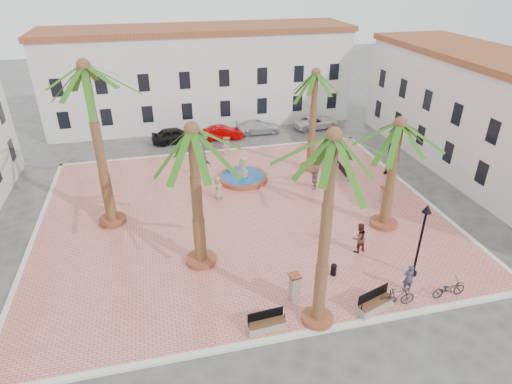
# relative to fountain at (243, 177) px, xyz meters

# --- Properties ---
(ground) EXTENTS (120.00, 120.00, 0.00)m
(ground) POSITION_rel_fountain_xyz_m (-1.12, -4.76, -0.41)
(ground) COLOR #56544F
(ground) RESTS_ON ground
(plaza) EXTENTS (26.00, 22.00, 0.15)m
(plaza) POSITION_rel_fountain_xyz_m (-1.12, -4.76, -0.34)
(plaza) COLOR #E47B6C
(plaza) RESTS_ON ground
(kerb_n) EXTENTS (26.30, 0.30, 0.16)m
(kerb_n) POSITION_rel_fountain_xyz_m (-1.12, 6.24, -0.33)
(kerb_n) COLOR silver
(kerb_n) RESTS_ON ground
(kerb_s) EXTENTS (26.30, 0.30, 0.16)m
(kerb_s) POSITION_rel_fountain_xyz_m (-1.12, -15.76, -0.33)
(kerb_s) COLOR silver
(kerb_s) RESTS_ON ground
(kerb_e) EXTENTS (0.30, 22.30, 0.16)m
(kerb_e) POSITION_rel_fountain_xyz_m (11.88, -4.76, -0.33)
(kerb_e) COLOR silver
(kerb_e) RESTS_ON ground
(kerb_w) EXTENTS (0.30, 22.30, 0.16)m
(kerb_w) POSITION_rel_fountain_xyz_m (-14.12, -4.76, -0.33)
(kerb_w) COLOR silver
(kerb_w) RESTS_ON ground
(building_north) EXTENTS (30.40, 7.40, 9.50)m
(building_north) POSITION_rel_fountain_xyz_m (-1.12, 15.23, 4.35)
(building_north) COLOR silver
(building_north) RESTS_ON ground
(building_east) EXTENTS (7.40, 26.40, 9.00)m
(building_east) POSITION_rel_fountain_xyz_m (18.88, -2.76, 4.10)
(building_east) COLOR silver
(building_east) RESTS_ON ground
(fountain) EXTENTS (3.75, 3.75, 1.93)m
(fountain) POSITION_rel_fountain_xyz_m (0.00, 0.00, 0.00)
(fountain) COLOR #9F4A2E
(fountain) RESTS_ON plaza
(palm_nw) EXTENTS (5.64, 5.64, 10.33)m
(palm_nw) POSITION_rel_fountain_xyz_m (-9.48, -3.89, 8.67)
(palm_nw) COLOR #9F4A2E
(palm_nw) RESTS_ON plaza
(palm_sw) EXTENTS (5.63, 5.63, 8.23)m
(palm_sw) POSITION_rel_fountain_xyz_m (-4.41, -9.42, 6.66)
(palm_sw) COLOR #9F4A2E
(palm_sw) RESTS_ON plaza
(palm_s) EXTENTS (4.84, 4.84, 9.57)m
(palm_s) POSITION_rel_fountain_xyz_m (0.33, -15.16, 8.06)
(palm_s) COLOR #9F4A2E
(palm_s) RESTS_ON plaza
(palm_e) EXTENTS (5.67, 5.67, 7.20)m
(palm_e) POSITION_rel_fountain_xyz_m (7.43, -8.35, 5.66)
(palm_e) COLOR #9F4A2E
(palm_e) RESTS_ON plaza
(palm_ne) EXTENTS (5.11, 5.11, 8.07)m
(palm_ne) POSITION_rel_fountain_xyz_m (5.76, 0.85, 6.59)
(palm_ne) COLOR #9F4A2E
(palm_ne) RESTS_ON plaza
(bench_s) EXTENTS (1.85, 0.69, 0.96)m
(bench_s) POSITION_rel_fountain_xyz_m (-2.13, -15.14, 0.01)
(bench_s) COLOR gray
(bench_s) RESTS_ON plaza
(bench_se) EXTENTS (2.09, 1.19, 1.05)m
(bench_se) POSITION_rel_fountain_xyz_m (3.29, -15.14, 0.03)
(bench_se) COLOR gray
(bench_se) RESTS_ON plaza
(bench_e) EXTENTS (0.66, 1.75, 0.91)m
(bench_e) POSITION_rel_fountain_xyz_m (7.82, -1.33, -0.01)
(bench_e) COLOR gray
(bench_e) RESTS_ON plaza
(bench_ne) EXTENTS (1.07, 1.98, 1.00)m
(bench_ne) POSITION_rel_fountain_xyz_m (7.67, 1.11, 0.02)
(bench_ne) COLOR gray
(bench_ne) RESTS_ON plaza
(lamppost_s) EXTENTS (0.47, 0.47, 4.34)m
(lamppost_s) POSITION_rel_fountain_xyz_m (6.54, -13.24, 2.67)
(lamppost_s) COLOR black
(lamppost_s) RESTS_ON plaza
(lamppost_e) EXTENTS (0.42, 0.42, 3.83)m
(lamppost_e) POSITION_rel_fountain_xyz_m (11.28, -1.57, 2.33)
(lamppost_e) COLOR black
(lamppost_e) RESTS_ON plaza
(bollard_se) EXTENTS (0.58, 0.58, 1.50)m
(bollard_se) POSITION_rel_fountain_xyz_m (-0.30, -13.53, 0.52)
(bollard_se) COLOR gray
(bollard_se) RESTS_ON plaza
(bollard_n) EXTENTS (0.67, 0.67, 1.56)m
(bollard_n) POSITION_rel_fountain_xyz_m (-0.34, 5.07, 0.55)
(bollard_n) COLOR gray
(bollard_n) RESTS_ON plaza
(bollard_e) EXTENTS (0.51, 0.51, 1.23)m
(bollard_e) POSITION_rel_fountain_xyz_m (8.77, -5.74, 0.38)
(bollard_e) COLOR gray
(bollard_e) RESTS_ON plaza
(litter_bin) EXTENTS (0.32, 0.32, 0.62)m
(litter_bin) POSITION_rel_fountain_xyz_m (2.36, -12.23, 0.05)
(litter_bin) COLOR black
(litter_bin) RESTS_ON plaza
(cyclist_a) EXTENTS (0.61, 0.45, 1.55)m
(cyclist_a) POSITION_rel_fountain_xyz_m (5.52, -14.25, 0.51)
(cyclist_a) COLOR #31354C
(cyclist_a) RESTS_ON plaza
(bicycle_a) EXTENTS (1.83, 0.66, 0.95)m
(bicycle_a) POSITION_rel_fountain_xyz_m (7.28, -15.16, 0.21)
(bicycle_a) COLOR black
(bicycle_a) RESTS_ON plaza
(cyclist_b) EXTENTS (1.03, 0.88, 1.86)m
(cyclist_b) POSITION_rel_fountain_xyz_m (4.54, -10.58, 0.67)
(cyclist_b) COLOR #5A2324
(cyclist_b) RESTS_ON plaza
(bicycle_b) EXTENTS (1.85, 0.63, 1.09)m
(bicycle_b) POSITION_rel_fountain_xyz_m (4.42, -15.16, 0.28)
(bicycle_b) COLOR black
(bicycle_b) RESTS_ON plaza
(pedestrian_fountain_a) EXTENTS (0.95, 0.93, 1.65)m
(pedestrian_fountain_a) POSITION_rel_fountain_xyz_m (-2.29, -2.41, 0.56)
(pedestrian_fountain_a) COLOR #998968
(pedestrian_fountain_a) RESTS_ON plaza
(pedestrian_fountain_b) EXTENTS (1.18, 0.72, 1.88)m
(pedestrian_fountain_b) POSITION_rel_fountain_xyz_m (-2.81, 0.99, 0.68)
(pedestrian_fountain_b) COLOR #32465E
(pedestrian_fountain_b) RESTS_ON plaza
(pedestrian_north) EXTENTS (0.80, 1.24, 1.81)m
(pedestrian_north) POSITION_rel_fountain_xyz_m (-2.17, 5.64, 0.64)
(pedestrian_north) COLOR #46474A
(pedestrian_north) RESTS_ON plaza
(pedestrian_east) EXTENTS (0.83, 1.67, 1.73)m
(pedestrian_east) POSITION_rel_fountain_xyz_m (4.89, -2.50, 0.60)
(pedestrian_east) COLOR #766B5A
(pedestrian_east) RESTS_ON plaza
(car_black) EXTENTS (4.42, 2.03, 1.47)m
(car_black) POSITION_rel_fountain_xyz_m (-4.46, 9.39, 0.32)
(car_black) COLOR black
(car_black) RESTS_ON ground
(car_red) EXTENTS (3.92, 1.60, 1.26)m
(car_red) POSITION_rel_fountain_xyz_m (0.04, 9.32, 0.22)
(car_red) COLOR #B70000
(car_red) RESTS_ON ground
(car_silver) EXTENTS (4.49, 1.84, 1.30)m
(car_silver) POSITION_rel_fountain_xyz_m (3.66, 10.01, 0.24)
(car_silver) COLOR silver
(car_silver) RESTS_ON ground
(car_white) EXTENTS (4.73, 2.56, 1.26)m
(car_white) POSITION_rel_fountain_xyz_m (9.70, 10.07, 0.22)
(car_white) COLOR white
(car_white) RESTS_ON ground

